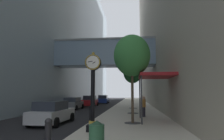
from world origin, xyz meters
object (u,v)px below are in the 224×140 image
Objects in this scene: street_tree_near at (132,56)px; street_tree_mid_far at (133,73)px; street_tree_mid_near at (132,60)px; trash_bin at (97,136)px; street_clock at (93,87)px; car_blue_near at (103,99)px; car_grey_mid at (73,103)px; bollard_third at (91,114)px; bollard_nearest at (48,135)px; car_silver_trailing at (52,113)px; pedestrian_walking at (144,106)px; car_red_far at (90,101)px.

street_tree_mid_far reaches higher than street_tree_near.
street_tree_mid_near is 13.72m from trash_bin.
street_clock is 0.97× the size of car_blue_near.
street_tree_mid_far is 8.81m from car_grey_mid.
bollard_third is at bearing -112.53° from street_tree_mid_near.
bollard_nearest is 14.23m from street_tree_mid_near.
street_tree_near is at bearing -90.00° from street_tree_mid_far.
car_silver_trailing is at bearing -88.94° from car_blue_near.
street_clock is at bearing -114.77° from pedestrian_walking.
car_grey_mid is 11.97m from car_silver_trailing.
car_grey_mid is at bearing 100.95° from car_silver_trailing.
bollard_third is 13.82m from street_tree_mid_far.
pedestrian_walking is 0.40× the size of car_blue_near.
car_blue_near is 14.23m from car_grey_mid.
street_tree_near is 1.45× the size of car_red_far.
car_grey_mid is at bearing 136.66° from pedestrian_walking.
street_clock reaches higher than car_silver_trailing.
bollard_nearest is 20.07m from street_tree_mid_far.
trash_bin is 19.30m from car_grey_mid.
car_red_far is (-4.00, 17.57, 0.09)m from bollard_third.
trash_bin is at bearing -76.85° from car_red_far.
street_tree_near reaches higher than bollard_nearest.
bollard_third is at bearing -3.68° from car_silver_trailing.
bollard_third is 0.27× the size of car_blue_near.
street_tree_near is 1.45× the size of car_grey_mid.
street_tree_near is 6.74m from car_silver_trailing.
car_grey_mid is at bearing 111.29° from street_clock.
car_grey_mid is (-5.03, 11.93, 0.02)m from bollard_third.
bollard_third is 2.76m from car_silver_trailing.
trash_bin is 32.62m from car_blue_near.
bollard_nearest is 0.19× the size of street_tree_near.
bollard_third is 18.02m from car_red_far.
street_clock is 3.63× the size of bollard_third.
street_clock is 0.69× the size of street_tree_mid_far.
bollard_third is at bearing -101.99° from street_tree_mid_far.
pedestrian_walking is at bearing 29.01° from car_silver_trailing.
street_tree_near reaches higher than bollard_third.
street_tree_mid_far is 9.97m from pedestrian_walking.
car_blue_near is 1.04× the size of car_red_far.
car_red_far is 1.00× the size of car_silver_trailing.
street_tree_mid_near is 6.34m from street_tree_mid_far.
street_tree_mid_far is at bearing 90.00° from street_tree_mid_near.
trash_bin is at bearing -55.94° from car_silver_trailing.
street_tree_near is at bearing -104.91° from pedestrian_walking.
car_silver_trailing is (2.27, -11.75, 0.00)m from car_grey_mid.
car_red_far is (-7.65, 13.84, -0.22)m from pedestrian_walking.
street_clock is at bearing -40.15° from car_silver_trailing.
bollard_nearest is at bearing -100.07° from street_clock.
pedestrian_walking is 15.81m from car_red_far.
trash_bin is (0.88, -3.49, -1.75)m from street_clock.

